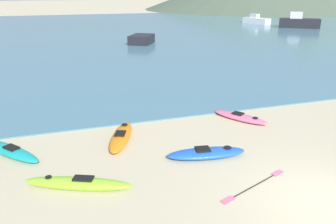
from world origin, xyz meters
The scene contains 11 objects.
ground_plane centered at (0.00, 0.00, 0.00)m, with size 400.00×400.00×0.00m, color #C6B793.
bay_water centered at (0.00, 42.40, 0.03)m, with size 160.00×70.00×0.06m, color teal.
kayak_on_sand_0 centered at (-6.46, 3.00, 0.16)m, with size 3.24×1.79×0.37m.
kayak_on_sand_2 centered at (-2.05, 3.61, 0.16)m, with size 2.88×1.19×0.36m.
kayak_on_sand_3 centered at (-8.68, 5.98, 0.15)m, with size 2.50×2.80×0.33m.
kayak_on_sand_4 centered at (-4.67, 5.86, 0.18)m, with size 1.65×2.84×0.41m.
kayak_on_sand_5 centered at (0.87, 6.40, 0.13)m, with size 2.00×2.54×0.31m.
moored_boat_0 centered at (1.76, 29.25, 0.53)m, with size 3.42×3.74×0.93m.
moored_boat_1 centered at (25.91, 45.24, 0.62)m, with size 3.14×5.05×1.60m.
moored_boat_2 centered at (28.39, 37.31, 0.88)m, with size 5.97×5.05×2.35m.
loose_paddle centered at (-1.41, 1.49, 0.01)m, with size 2.67×1.14×0.03m.
Camera 1 is at (-6.47, -5.74, 5.54)m, focal length 35.00 mm.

